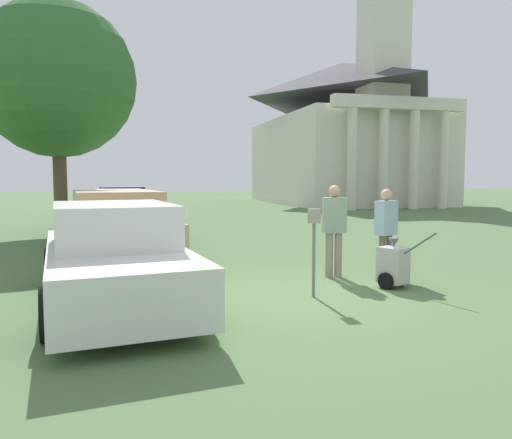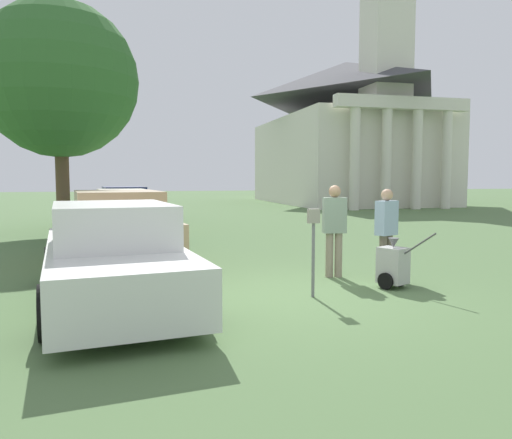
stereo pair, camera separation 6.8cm
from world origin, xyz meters
name	(u,v)px [view 1 (the left image)]	position (x,y,z in m)	size (l,w,h in m)	color
ground_plane	(299,294)	(0.00, 0.00, 0.00)	(120.00, 120.00, 0.00)	#517042
parked_car_white	(113,257)	(-2.85, 0.24, 0.67)	(2.45, 5.42, 1.48)	silver
parked_car_tan	(117,230)	(-2.85, 3.63, 0.73)	(2.53, 5.33, 1.57)	tan
parked_car_teal	(119,219)	(-2.85, 7.30, 0.67)	(2.48, 4.82, 1.44)	#23666B
parked_car_cream	(120,211)	(-2.85, 10.64, 0.69)	(2.45, 5.28, 1.44)	beige
parked_car_navy	(121,205)	(-2.85, 14.53, 0.67)	(2.46, 4.94, 1.45)	#19234C
parking_meter	(314,236)	(0.16, -0.22, 0.96)	(0.18, 0.09, 1.37)	slate
person_worker	(334,225)	(1.09, 1.15, 0.97)	(0.45, 0.29, 1.71)	gray
person_supervisor	(386,228)	(1.99, 0.85, 0.93)	(0.47, 0.38, 1.64)	#665B4C
equipment_cart	(393,265)	(1.69, 0.06, 0.39)	(0.63, 0.97, 1.00)	#B2B2AD
church	(345,124)	(12.53, 25.77, 5.62)	(9.92, 15.70, 23.89)	silver
shade_tree	(57,80)	(-4.76, 10.38, 5.04)	(5.11, 5.11, 7.61)	brown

